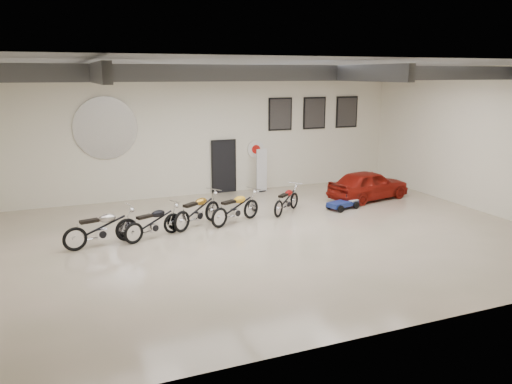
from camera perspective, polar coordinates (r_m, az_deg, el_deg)
name	(u,v)px	position (r m, az deg, el deg)	size (l,w,h in m)	color
floor	(271,236)	(14.95, 1.73, -5.10)	(16.00, 12.00, 0.01)	#C8B098
ceiling	(272,64)	(14.18, 1.87, 14.44)	(16.00, 12.00, 0.01)	gray
back_wall	(211,132)	(19.95, -5.20, 6.89)	(16.00, 0.02, 5.00)	#F0E9CE
right_wall	(484,140)	(19.01, 24.57, 5.42)	(0.02, 12.00, 5.00)	#F0E9CE
ceiling_beams	(272,73)	(14.18, 1.86, 13.43)	(15.80, 11.80, 0.32)	slate
door	(224,167)	(20.26, -3.72, 2.87)	(0.92, 0.08, 2.10)	black
logo_plaque	(106,128)	(19.10, -16.81, 7.00)	(2.30, 0.06, 1.16)	silver
poster_left	(280,114)	(20.91, 2.78, 8.88)	(1.05, 0.08, 1.35)	black
poster_mid	(314,113)	(21.63, 6.69, 8.96)	(1.05, 0.08, 1.35)	black
poster_right	(347,112)	(22.43, 10.33, 8.99)	(1.05, 0.08, 1.35)	black
oil_sign	(256,149)	(20.63, -0.04, 4.92)	(0.72, 0.10, 0.72)	white
banner_stand	(262,170)	(20.38, 0.66, 2.54)	(0.49, 0.20, 1.81)	white
motorcycle_silver	(101,227)	(14.65, -17.29, -3.88)	(2.09, 0.65, 1.09)	silver
motorcycle_black	(153,222)	(14.94, -11.66, -3.37)	(1.93, 0.60, 1.00)	silver
motorcycle_gold	(197,210)	(15.87, -6.72, -2.04)	(2.08, 0.64, 1.08)	silver
motorcycle_yellow	(236,207)	(16.12, -2.35, -1.77)	(2.03, 0.63, 1.05)	silver
motorcycle_red	(287,200)	(17.34, 3.51, -0.87)	(1.82, 0.57, 0.95)	silver
go_kart	(345,201)	(18.21, 10.15, -1.06)	(1.45, 0.65, 0.52)	navy
vintage_car	(369,185)	(19.64, 12.74, 0.82)	(3.38, 1.36, 1.15)	maroon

